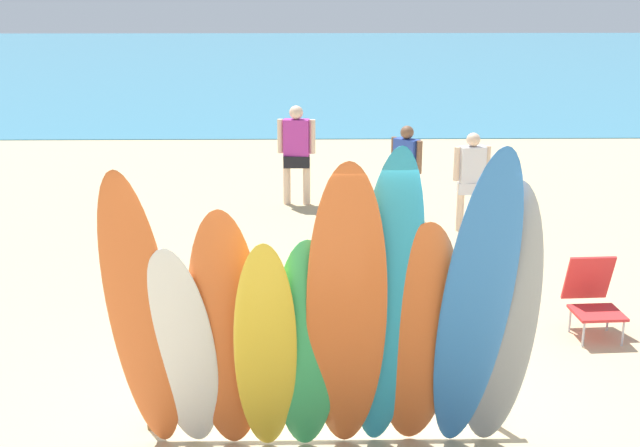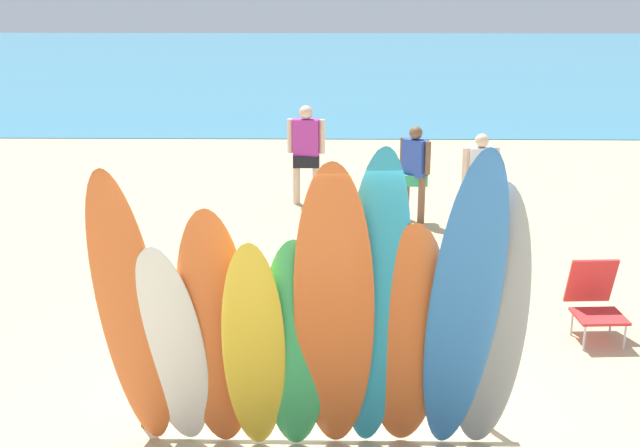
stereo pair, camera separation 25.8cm
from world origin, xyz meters
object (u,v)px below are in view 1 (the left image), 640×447
at_px(surfboard_orange_7, 418,341).
at_px(beachgoer_near_rack, 406,166).
at_px(surfboard_orange_0, 142,321).
at_px(surfboard_orange_5, 346,321).
at_px(surfboard_orange_2, 227,338).
at_px(beachgoer_photographing, 471,175).
at_px(surfboard_white_1, 182,353).
at_px(surfboard_grey_9, 499,325).
at_px(surfboard_rack, 324,375).
at_px(surfboard_teal_6, 386,313).
at_px(beach_chair_red, 592,295).
at_px(surfboard_blue_8, 474,315).
at_px(beachgoer_midbeach, 296,148).
at_px(surfboard_green_4, 306,351).
at_px(surfboard_yellow_3, 266,354).

distance_m(surfboard_orange_7, beachgoer_near_rack, 6.81).
xyz_separation_m(surfboard_orange_0, surfboard_orange_5, (1.49, -0.14, 0.05)).
bearing_deg(surfboard_orange_5, surfboard_orange_0, 176.73).
distance_m(surfboard_orange_2, beachgoer_photographing, 6.92).
xyz_separation_m(surfboard_orange_0, surfboard_white_1, (0.27, 0.07, -0.29)).
distance_m(surfboard_white_1, surfboard_orange_5, 1.28).
distance_m(surfboard_grey_9, beachgoer_photographing, 6.38).
height_order(surfboard_orange_5, beachgoer_photographing, surfboard_orange_5).
xyz_separation_m(surfboard_rack, surfboard_teal_6, (0.44, -0.69, 0.84)).
distance_m(surfboard_grey_9, beach_chair_red, 3.12).
xyz_separation_m(surfboard_orange_5, surfboard_orange_7, (0.55, 0.16, -0.24)).
bearing_deg(surfboard_blue_8, beachgoer_midbeach, 97.89).
relative_size(surfboard_green_4, beachgoer_midbeach, 1.24).
height_order(surfboard_orange_2, surfboard_blue_8, surfboard_blue_8).
bearing_deg(surfboard_green_4, beachgoer_midbeach, 89.01).
height_order(surfboard_orange_7, beachgoer_midbeach, surfboard_orange_7).
distance_m(surfboard_yellow_3, surfboard_orange_5, 0.66).
xyz_separation_m(surfboard_orange_7, beach_chair_red, (2.21, 2.48, -0.63)).
xyz_separation_m(surfboard_orange_7, beachgoer_photographing, (1.62, 6.22, -0.20)).
relative_size(surfboard_white_1, beach_chair_red, 2.39).
bearing_deg(surfboard_teal_6, beach_chair_red, 43.81).
height_order(surfboard_yellow_3, surfboard_grey_9, surfboard_grey_9).
relative_size(beachgoer_near_rack, beach_chair_red, 1.80).
height_order(surfboard_rack, beachgoer_near_rack, beachgoer_near_rack).
bearing_deg(surfboard_orange_0, beachgoer_midbeach, 86.72).
relative_size(surfboard_orange_0, surfboard_orange_2, 1.14).
relative_size(surfboard_orange_2, surfboard_green_4, 1.10).
relative_size(surfboard_yellow_3, beachgoer_near_rack, 1.42).
bearing_deg(beachgoer_midbeach, beachgoer_near_rack, 156.24).
bearing_deg(beachgoer_midbeach, surfboard_teal_6, 101.66).
relative_size(surfboard_rack, beachgoer_midbeach, 1.82).
distance_m(surfboard_rack, surfboard_orange_5, 1.10).
height_order(surfboard_orange_0, beachgoer_photographing, surfboard_orange_0).
bearing_deg(beachgoer_photographing, beachgoer_near_rack, -40.88).
distance_m(surfboard_teal_6, beachgoer_midbeach, 7.91).
distance_m(surfboard_yellow_3, beachgoer_near_rack, 7.09).
bearing_deg(surfboard_orange_7, beach_chair_red, 49.75).
distance_m(surfboard_orange_0, surfboard_orange_7, 2.04).
relative_size(surfboard_rack, surfboard_orange_2, 1.33).
bearing_deg(surfboard_orange_5, surfboard_teal_6, 11.85).
distance_m(surfboard_white_1, beach_chair_red, 4.69).
relative_size(surfboard_orange_5, surfboard_teal_6, 0.98).
xyz_separation_m(surfboard_rack, surfboard_blue_8, (1.06, -0.77, 0.85)).
relative_size(surfboard_yellow_3, surfboard_teal_6, 0.76).
relative_size(surfboard_orange_7, beach_chair_red, 2.69).
relative_size(beachgoer_photographing, beachgoer_near_rack, 0.99).
xyz_separation_m(surfboard_white_1, surfboard_orange_5, (1.22, -0.21, 0.34)).
height_order(surfboard_green_4, surfboard_orange_7, surfboard_orange_7).
distance_m(surfboard_blue_8, surfboard_grey_9, 0.28).
height_order(surfboard_green_4, surfboard_blue_8, surfboard_blue_8).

